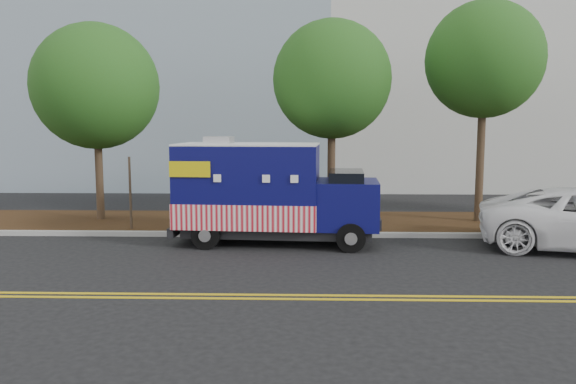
{
  "coord_description": "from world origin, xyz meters",
  "views": [
    {
      "loc": [
        0.73,
        -15.29,
        3.39
      ],
      "look_at": [
        0.28,
        0.6,
        1.47
      ],
      "focal_mm": 35.0,
      "sensor_mm": 36.0,
      "label": 1
    }
  ],
  "objects": [
    {
      "name": "tree_c",
      "position": [
        6.62,
        3.58,
        5.47
      ],
      "size": [
        3.82,
        3.82,
        7.4
      ],
      "color": "#38281C",
      "rests_on": "ground"
    },
    {
      "name": "centerline_far",
      "position": [
        0.0,
        -4.7,
        0.01
      ],
      "size": [
        120.0,
        0.1,
        0.01
      ],
      "primitive_type": "cube",
      "color": "gold",
      "rests_on": "ground"
    },
    {
      "name": "tree_b",
      "position": [
        1.65,
        3.45,
        4.84
      ],
      "size": [
        3.9,
        3.9,
        6.8
      ],
      "color": "#38281C",
      "rests_on": "ground"
    },
    {
      "name": "sign_post",
      "position": [
        -4.64,
        1.8,
        1.2
      ],
      "size": [
        0.06,
        0.06,
        2.4
      ],
      "primitive_type": "cube",
      "color": "#473828",
      "rests_on": "ground"
    },
    {
      "name": "mulch_strip",
      "position": [
        0.0,
        3.5,
        0.07
      ],
      "size": [
        120.0,
        4.0,
        0.15
      ],
      "primitive_type": "cube",
      "color": "#311F0D",
      "rests_on": "ground"
    },
    {
      "name": "tree_a",
      "position": [
        -6.26,
        3.62,
        4.64
      ],
      "size": [
        4.2,
        4.2,
        6.75
      ],
      "color": "#38281C",
      "rests_on": "ground"
    },
    {
      "name": "ground",
      "position": [
        0.0,
        0.0,
        0.0
      ],
      "size": [
        120.0,
        120.0,
        0.0
      ],
      "primitive_type": "plane",
      "color": "black",
      "rests_on": "ground"
    },
    {
      "name": "curb",
      "position": [
        0.0,
        1.4,
        0.07
      ],
      "size": [
        120.0,
        0.18,
        0.15
      ],
      "primitive_type": "cube",
      "color": "#9E9E99",
      "rests_on": "ground"
    },
    {
      "name": "food_truck",
      "position": [
        -0.33,
        0.51,
        1.38
      ],
      "size": [
        5.93,
        2.57,
        3.05
      ],
      "rotation": [
        0.0,
        0.0,
        -0.07
      ],
      "color": "black",
      "rests_on": "ground"
    },
    {
      "name": "centerline_near",
      "position": [
        0.0,
        -4.45,
        0.01
      ],
      "size": [
        120.0,
        0.1,
        0.01
      ],
      "primitive_type": "cube",
      "color": "gold",
      "rests_on": "ground"
    }
  ]
}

